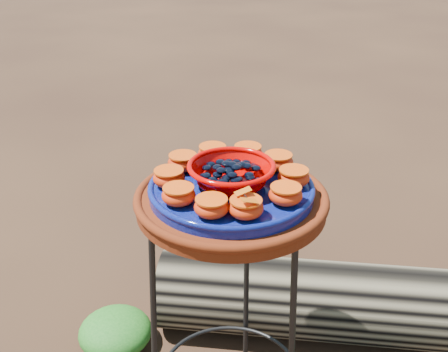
% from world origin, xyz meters
% --- Properties ---
extents(plant_stand, '(0.44, 0.44, 0.70)m').
position_xyz_m(plant_stand, '(0.00, 0.00, 0.35)').
color(plant_stand, black).
rests_on(plant_stand, ground).
extents(terracotta_saucer, '(0.46, 0.46, 0.04)m').
position_xyz_m(terracotta_saucer, '(0.00, 0.00, 0.72)').
color(terracotta_saucer, '#4B1D09').
rests_on(terracotta_saucer, plant_stand).
extents(cobalt_plate, '(0.39, 0.39, 0.03)m').
position_xyz_m(cobalt_plate, '(0.00, 0.00, 0.75)').
color(cobalt_plate, '#000038').
rests_on(cobalt_plate, terracotta_saucer).
extents(red_bowl, '(0.20, 0.20, 0.05)m').
position_xyz_m(red_bowl, '(0.00, 0.00, 0.79)').
color(red_bowl, '#C00200').
rests_on(red_bowl, cobalt_plate).
extents(glass_gems, '(0.15, 0.15, 0.03)m').
position_xyz_m(glass_gems, '(0.00, 0.00, 0.83)').
color(glass_gems, black).
rests_on(glass_gems, red_bowl).
extents(orange_half_0, '(0.08, 0.08, 0.04)m').
position_xyz_m(orange_half_0, '(0.06, -0.13, 0.78)').
color(orange_half_0, '#C64010').
rests_on(orange_half_0, cobalt_plate).
extents(orange_half_1, '(0.08, 0.08, 0.04)m').
position_xyz_m(orange_half_1, '(0.14, -0.05, 0.78)').
color(orange_half_1, '#C64010').
rests_on(orange_half_1, cobalt_plate).
extents(orange_half_2, '(0.08, 0.08, 0.04)m').
position_xyz_m(orange_half_2, '(0.14, 0.04, 0.78)').
color(orange_half_2, '#C64010').
rests_on(orange_half_2, cobalt_plate).
extents(orange_half_3, '(0.08, 0.08, 0.04)m').
position_xyz_m(orange_half_3, '(0.09, 0.11, 0.78)').
color(orange_half_3, '#C64010').
rests_on(orange_half_3, cobalt_plate).
extents(orange_half_4, '(0.08, 0.08, 0.04)m').
position_xyz_m(orange_half_4, '(0.01, 0.15, 0.78)').
color(orange_half_4, '#C64010').
rests_on(orange_half_4, cobalt_plate).
extents(orange_half_5, '(0.08, 0.08, 0.04)m').
position_xyz_m(orange_half_5, '(-0.08, 0.12, 0.78)').
color(orange_half_5, '#C64010').
rests_on(orange_half_5, cobalt_plate).
extents(orange_half_6, '(0.08, 0.08, 0.04)m').
position_xyz_m(orange_half_6, '(-0.14, 0.05, 0.78)').
color(orange_half_6, '#C64010').
rests_on(orange_half_6, cobalt_plate).
extents(orange_half_7, '(0.08, 0.08, 0.04)m').
position_xyz_m(orange_half_7, '(-0.14, -0.04, 0.78)').
color(orange_half_7, '#C64010').
rests_on(orange_half_7, cobalt_plate).
extents(orange_half_8, '(0.08, 0.08, 0.04)m').
position_xyz_m(orange_half_8, '(-0.09, -0.11, 0.78)').
color(orange_half_8, '#C64010').
rests_on(orange_half_8, cobalt_plate).
extents(orange_half_9, '(0.08, 0.08, 0.04)m').
position_xyz_m(orange_half_9, '(-0.01, -0.15, 0.78)').
color(orange_half_9, '#C64010').
rests_on(orange_half_9, cobalt_plate).
extents(butterfly, '(0.09, 0.08, 0.01)m').
position_xyz_m(butterfly, '(0.06, -0.13, 0.81)').
color(butterfly, '#C2500B').
rests_on(butterfly, orange_half_0).
extents(driftwood_log, '(1.50, 0.56, 0.27)m').
position_xyz_m(driftwood_log, '(0.40, 0.44, 0.14)').
color(driftwood_log, black).
rests_on(driftwood_log, ground).
extents(foliage_left, '(0.25, 0.25, 0.12)m').
position_xyz_m(foliage_left, '(-0.44, 0.18, 0.06)').
color(foliage_left, '#165514').
rests_on(foliage_left, ground).
extents(foliage_back, '(0.33, 0.33, 0.17)m').
position_xyz_m(foliage_back, '(-0.10, 0.45, 0.08)').
color(foliage_back, '#165514').
rests_on(foliage_back, ground).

